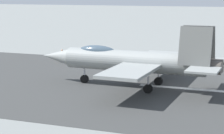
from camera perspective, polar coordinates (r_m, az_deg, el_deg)
ground_plane at (r=37.28m, az=8.80°, el=-2.84°), size 400.00×400.00×0.00m
runway_strip at (r=37.27m, az=8.83°, el=-2.82°), size 240.00×26.00×0.02m
fighter_jet at (r=36.67m, az=3.03°, el=0.88°), size 16.91×14.34×5.60m
crew_person at (r=50.10m, az=-6.79°, el=1.50°), size 0.31×0.70×1.60m
marker_cone_mid at (r=51.84m, az=3.05°, el=1.27°), size 0.44×0.44×0.55m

